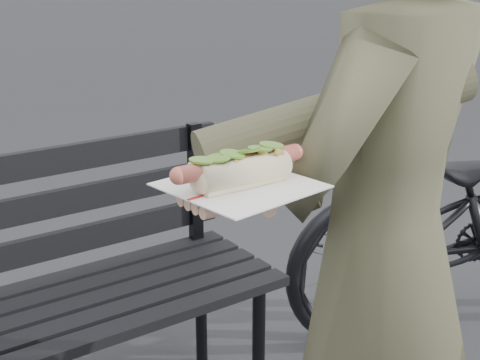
# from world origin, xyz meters

# --- Properties ---
(park_bench) EXTENTS (1.50, 0.44, 0.88)m
(park_bench) POSITION_xyz_m (-0.13, 1.02, 0.52)
(park_bench) COLOR black
(park_bench) RESTS_ON ground
(person) EXTENTS (0.69, 0.54, 1.65)m
(person) POSITION_xyz_m (0.39, 0.16, 0.82)
(person) COLOR brown
(person) RESTS_ON ground
(held_hotdog) EXTENTS (0.63, 0.30, 0.20)m
(held_hotdog) POSITION_xyz_m (0.19, 0.14, 1.12)
(held_hotdog) COLOR brown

